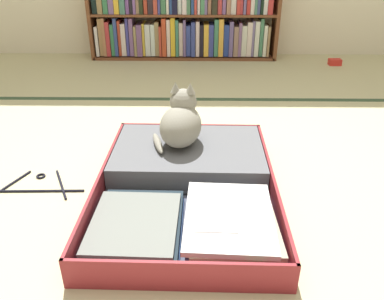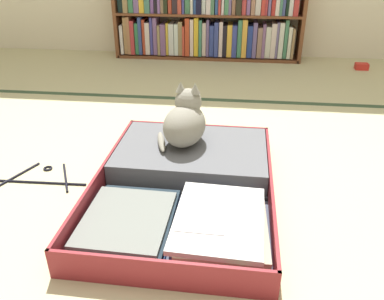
{
  "view_description": "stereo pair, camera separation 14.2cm",
  "coord_description": "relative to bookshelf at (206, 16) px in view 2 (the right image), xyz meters",
  "views": [
    {
      "loc": [
        -0.06,
        -1.24,
        0.94
      ],
      "look_at": [
        -0.09,
        0.18,
        0.17
      ],
      "focal_mm": 36.71,
      "sensor_mm": 36.0,
      "label": 1
    },
    {
      "loc": [
        0.08,
        -1.23,
        0.94
      ],
      "look_at": [
        -0.09,
        0.18,
        0.17
      ],
      "focal_mm": 36.71,
      "sensor_mm": 36.0,
      "label": 2
    }
  ],
  "objects": [
    {
      "name": "ground_plane",
      "position": [
        0.2,
        -2.27,
        -0.36
      ],
      "size": [
        10.0,
        10.0,
        0.0
      ],
      "primitive_type": "plane",
      "color": "#C3BE8F"
    },
    {
      "name": "tatami_border",
      "position": [
        0.2,
        -1.05,
        -0.36
      ],
      "size": [
        4.8,
        0.05,
        0.0
      ],
      "color": "#354E35",
      "rests_on": "ground_plane"
    },
    {
      "name": "bookshelf",
      "position": [
        0.0,
        0.0,
        0.0
      ],
      "size": [
        1.62,
        0.22,
        0.76
      ],
      "color": "brown",
      "rests_on": "ground_plane"
    },
    {
      "name": "open_suitcase",
      "position": [
        0.1,
        -2.12,
        -0.31
      ],
      "size": [
        0.72,
        0.99,
        0.11
      ],
      "color": "maroon",
      "rests_on": "ground_plane"
    },
    {
      "name": "black_cat",
      "position": [
        0.06,
        -1.9,
        -0.14
      ],
      "size": [
        0.26,
        0.29,
        0.28
      ],
      "color": "gray",
      "rests_on": "open_suitcase"
    },
    {
      "name": "clothes_hanger",
      "position": [
        -0.56,
        -2.11,
        -0.35
      ],
      "size": [
        0.44,
        0.23,
        0.01
      ],
      "color": "black",
      "rests_on": "ground_plane"
    },
    {
      "name": "small_red_pouch",
      "position": [
        1.3,
        -0.21,
        -0.33
      ],
      "size": [
        0.1,
        0.07,
        0.05
      ],
      "color": "red",
      "rests_on": "ground_plane"
    }
  ]
}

